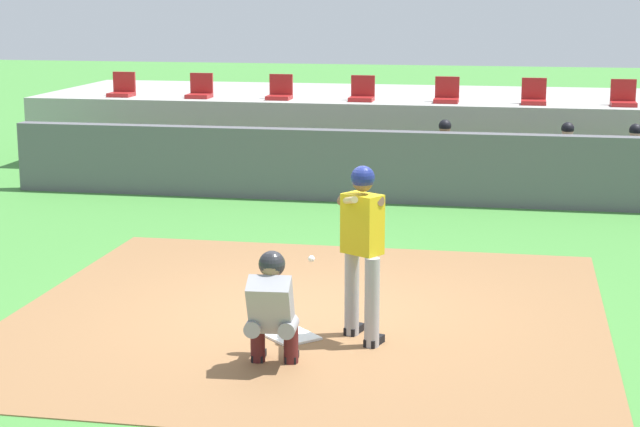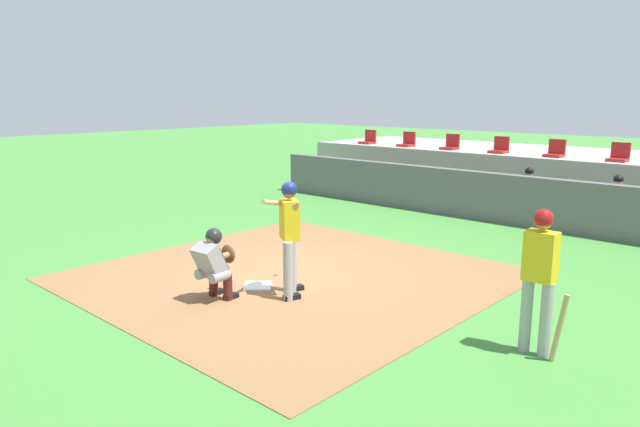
% 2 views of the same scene
% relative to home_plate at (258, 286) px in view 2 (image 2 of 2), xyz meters
% --- Properties ---
extents(ground_plane, '(80.00, 80.00, 0.00)m').
position_rel_home_plate_xyz_m(ground_plane, '(0.00, 0.80, -0.02)').
color(ground_plane, '#428438').
extents(dirt_infield, '(6.40, 6.40, 0.01)m').
position_rel_home_plate_xyz_m(dirt_infield, '(0.00, 0.80, -0.02)').
color(dirt_infield, olive).
rests_on(dirt_infield, ground).
extents(home_plate, '(0.62, 0.62, 0.02)m').
position_rel_home_plate_xyz_m(home_plate, '(0.00, 0.00, 0.00)').
color(home_plate, white).
rests_on(home_plate, dirt_infield).
extents(batter_at_plate, '(0.55, 0.91, 1.80)m').
position_rel_home_plate_xyz_m(batter_at_plate, '(0.69, 0.06, 1.01)').
color(batter_at_plate, '#99999E').
rests_on(batter_at_plate, ground).
extents(catcher_crouched, '(0.50, 1.90, 1.13)m').
position_rel_home_plate_xyz_m(catcher_crouched, '(-0.02, -0.82, 0.58)').
color(catcher_crouched, gray).
rests_on(catcher_crouched, ground).
extents(on_deck_batter, '(0.58, 0.23, 1.79)m').
position_rel_home_plate_xyz_m(on_deck_batter, '(4.33, 0.63, 1.00)').
color(on_deck_batter, '#99999E').
rests_on(on_deck_batter, ground).
extents(dugout_wall, '(13.00, 0.30, 1.20)m').
position_rel_home_plate_xyz_m(dugout_wall, '(0.00, 7.30, 0.58)').
color(dugout_wall, '#59595E').
rests_on(dugout_wall, ground).
extents(dugout_bench, '(11.80, 0.44, 0.45)m').
position_rel_home_plate_xyz_m(dugout_bench, '(0.00, 8.30, 0.20)').
color(dugout_bench, olive).
rests_on(dugout_bench, ground).
extents(dugout_player_0, '(0.49, 0.70, 1.30)m').
position_rel_home_plate_xyz_m(dugout_player_0, '(0.93, 8.14, 0.65)').
color(dugout_player_0, '#939399').
rests_on(dugout_player_0, ground).
extents(dugout_player_1, '(0.49, 0.70, 1.30)m').
position_rel_home_plate_xyz_m(dugout_player_1, '(3.00, 8.14, 0.65)').
color(dugout_player_1, '#939399').
rests_on(dugout_player_1, ground).
extents(stands_platform, '(15.00, 4.40, 1.40)m').
position_rel_home_plate_xyz_m(stands_platform, '(0.00, 11.70, 0.68)').
color(stands_platform, '#9E9E99').
rests_on(stands_platform, ground).
extents(stadium_seat_0, '(0.46, 0.46, 0.48)m').
position_rel_home_plate_xyz_m(stadium_seat_0, '(-5.69, 10.18, 1.51)').
color(stadium_seat_0, '#A51E1E').
rests_on(stadium_seat_0, stands_platform).
extents(stadium_seat_1, '(0.46, 0.46, 0.48)m').
position_rel_home_plate_xyz_m(stadium_seat_1, '(-4.06, 10.18, 1.51)').
color(stadium_seat_1, '#A51E1E').
rests_on(stadium_seat_1, stands_platform).
extents(stadium_seat_2, '(0.46, 0.46, 0.48)m').
position_rel_home_plate_xyz_m(stadium_seat_2, '(-2.44, 10.18, 1.51)').
color(stadium_seat_2, '#A51E1E').
rests_on(stadium_seat_2, stands_platform).
extents(stadium_seat_3, '(0.46, 0.46, 0.48)m').
position_rel_home_plate_xyz_m(stadium_seat_3, '(-0.81, 10.18, 1.51)').
color(stadium_seat_3, '#A51E1E').
rests_on(stadium_seat_3, stands_platform).
extents(stadium_seat_4, '(0.46, 0.46, 0.48)m').
position_rel_home_plate_xyz_m(stadium_seat_4, '(0.81, 10.18, 1.51)').
color(stadium_seat_4, '#A51E1E').
rests_on(stadium_seat_4, stands_platform).
extents(stadium_seat_5, '(0.46, 0.46, 0.48)m').
position_rel_home_plate_xyz_m(stadium_seat_5, '(2.44, 10.18, 1.51)').
color(stadium_seat_5, '#A51E1E').
rests_on(stadium_seat_5, stands_platform).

